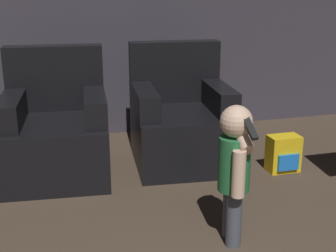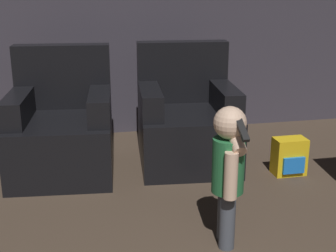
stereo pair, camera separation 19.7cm
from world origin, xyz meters
The scene contains 4 objects.
armchair_left centered at (-0.63, 3.60, 0.34)m, with size 0.84×0.90×0.96m.
armchair_right centered at (0.37, 3.60, 0.34)m, with size 0.84×0.90×0.96m.
person_toddler centered at (0.28, 2.29, 0.48)m, with size 0.18×0.32×0.82m.
toy_backpack centered at (1.09, 3.16, 0.14)m, with size 0.25×0.17×0.29m.
Camera 2 is at (-0.53, 0.03, 1.46)m, focal length 50.00 mm.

